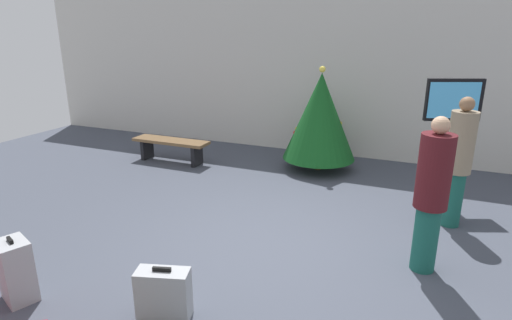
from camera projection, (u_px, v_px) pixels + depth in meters
name	position (u px, v px, depth m)	size (l,w,h in m)	color
ground_plane	(270.00, 246.00, 5.31)	(16.00, 16.00, 0.00)	#424754
back_wall	(348.00, 75.00, 8.76)	(16.00, 0.20, 3.49)	beige
holiday_tree	(320.00, 116.00, 7.94)	(1.41, 1.41, 2.02)	#4C3319
flight_info_kiosk	(451.00, 118.00, 6.32)	(0.81, 0.39, 1.96)	#333338
waiting_bench	(171.00, 145.00, 8.63)	(1.65, 0.44, 0.48)	brown
traveller_0	(432.00, 193.00, 4.52)	(0.51, 0.51, 1.80)	#19594C
traveller_1	(459.00, 160.00, 5.61)	(0.49, 0.49, 1.83)	#19594C
suitcase_0	(16.00, 271.00, 4.17)	(0.44, 0.39, 0.69)	#9EA0A5
suitcase_2	(164.00, 294.00, 3.92)	(0.55, 0.36, 0.54)	#9EA0A5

